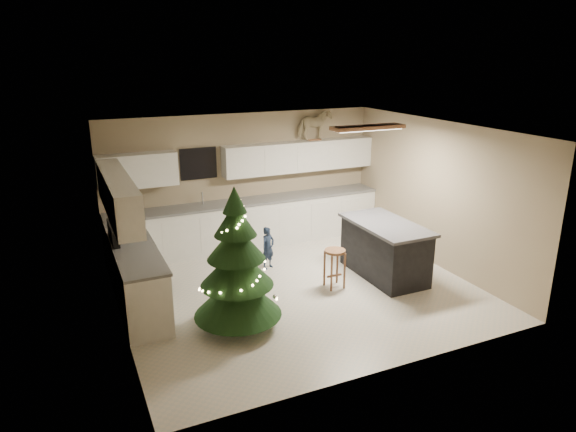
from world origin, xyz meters
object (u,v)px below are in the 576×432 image
at_px(christmas_tree, 237,271).
at_px(bar_stool, 335,259).
at_px(rocking_horse, 315,125).
at_px(toddler, 268,248).
at_px(island, 385,249).

bearing_deg(christmas_tree, bar_stool, 16.51).
distance_m(bar_stool, rocking_horse, 3.23).
xyz_separation_m(christmas_tree, toddler, (1.17, 1.73, -0.45)).
relative_size(island, christmas_tree, 0.83).
distance_m(toddler, rocking_horse, 2.83).
bearing_deg(bar_stool, toddler, 120.19).
distance_m(bar_stool, toddler, 1.37).
xyz_separation_m(bar_stool, toddler, (-0.69, 1.18, -0.11)).
distance_m(island, rocking_horse, 3.06).
height_order(island, rocking_horse, rocking_horse).
bearing_deg(island, rocking_horse, 92.79).
height_order(toddler, rocking_horse, rocking_horse).
bearing_deg(rocking_horse, toddler, 122.15).
xyz_separation_m(bar_stool, christmas_tree, (-1.86, -0.55, 0.35)).
xyz_separation_m(christmas_tree, rocking_horse, (2.75, 3.07, 1.48)).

